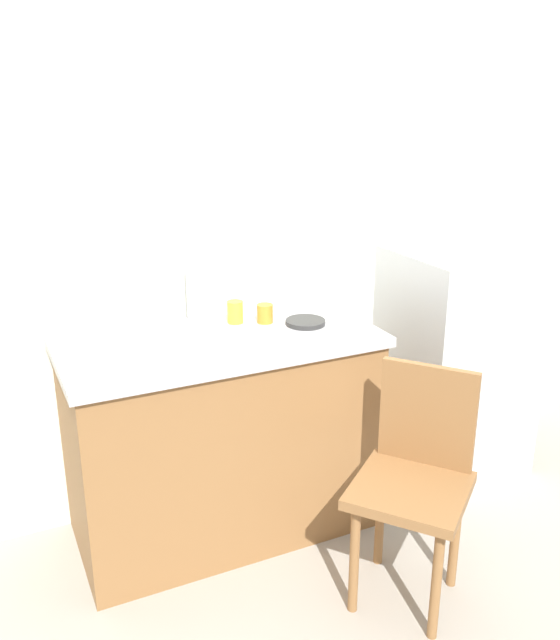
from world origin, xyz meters
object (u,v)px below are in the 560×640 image
object	(u,v)px
refrigerator	(455,361)
cup_white	(175,322)
cup_orange	(265,313)
dish_tray	(129,355)
chair	(415,475)
cup_yellow	(235,312)
hotplate	(305,322)

from	to	relation	value
refrigerator	cup_white	world-z (taller)	refrigerator
cup_orange	dish_tray	bearing A→B (deg)	-163.69
cup_white	chair	bearing A→B (deg)	-50.29
cup_orange	cup_yellow	bearing A→B (deg)	156.16
hotplate	cup_white	distance (m)	0.55
dish_tray	hotplate	bearing A→B (deg)	6.40
chair	hotplate	world-z (taller)	hotplate
hotplate	cup_yellow	distance (m)	0.30
dish_tray	cup_orange	bearing A→B (deg)	16.31
hotplate	dish_tray	bearing A→B (deg)	-173.60
dish_tray	cup_yellow	distance (m)	0.57
dish_tray	cup_orange	xyz separation A→B (m)	(0.63, 0.18, 0.02)
chair	cup_yellow	xyz separation A→B (m)	(-0.38, 0.81, 0.44)
refrigerator	hotplate	world-z (taller)	refrigerator
dish_tray	hotplate	size ratio (longest dim) A/B	1.65
chair	dish_tray	bearing A→B (deg)	-161.55
refrigerator	hotplate	distance (m)	0.93
cup_yellow	cup_orange	size ratio (longest dim) A/B	1.19
cup_yellow	cup_white	world-z (taller)	cup_white
refrigerator	chair	world-z (taller)	refrigerator
hotplate	cup_white	size ratio (longest dim) A/B	1.66
refrigerator	cup_yellow	world-z (taller)	refrigerator
hotplate	cup_yellow	size ratio (longest dim) A/B	1.78
hotplate	refrigerator	bearing A→B (deg)	2.28
chair	cup_white	bearing A→B (deg)	-178.88
hotplate	cup_white	world-z (taller)	cup_white
cup_white	hotplate	bearing A→B (deg)	-12.66
dish_tray	cup_white	xyz separation A→B (m)	(0.24, 0.21, 0.03)
refrigerator	cup_yellow	distance (m)	1.19
chair	dish_tray	distance (m)	1.14
chair	hotplate	bearing A→B (deg)	151.36
dish_tray	cup_yellow	world-z (taller)	cup_yellow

